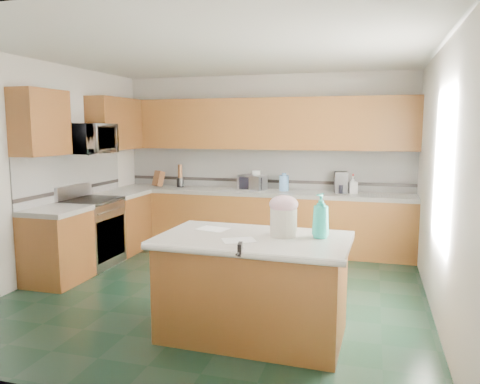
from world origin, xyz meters
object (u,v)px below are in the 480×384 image
(soap_bottle_island, at_px, (321,216))
(toaster_oven, at_px, (252,183))
(knife_block, at_px, (158,179))
(island_top, at_px, (253,240))
(treat_jar, at_px, (283,222))
(island_base, at_px, (253,290))
(coffee_maker, at_px, (341,182))

(soap_bottle_island, distance_m, toaster_oven, 3.26)
(knife_block, bearing_deg, island_top, -28.82)
(treat_jar, distance_m, knife_block, 3.99)
(island_base, relative_size, coffee_maker, 5.02)
(island_top, bearing_deg, island_base, 0.00)
(island_base, height_order, toaster_oven, toaster_oven)
(island_base, height_order, soap_bottle_island, soap_bottle_island)
(island_top, xyz_separation_m, soap_bottle_island, (0.58, 0.12, 0.23))
(island_top, relative_size, knife_block, 6.68)
(knife_block, distance_m, coffee_maker, 2.95)
(island_base, relative_size, island_top, 0.94)
(island_base, distance_m, soap_bottle_island, 0.90)
(knife_block, relative_size, toaster_oven, 0.64)
(soap_bottle_island, bearing_deg, toaster_oven, 138.91)
(island_top, height_order, soap_bottle_island, soap_bottle_island)
(treat_jar, xyz_separation_m, knife_block, (-2.65, 2.98, 0.00))
(treat_jar, bearing_deg, island_base, 178.53)
(island_base, xyz_separation_m, soap_bottle_island, (0.58, 0.12, 0.69))
(island_top, bearing_deg, toaster_oven, 106.42)
(knife_block, height_order, toaster_oven, knife_block)
(toaster_oven, bearing_deg, soap_bottle_island, -48.54)
(toaster_oven, height_order, coffee_maker, coffee_maker)
(treat_jar, bearing_deg, knife_block, 110.38)
(island_base, bearing_deg, island_top, 0.00)
(treat_jar, height_order, coffee_maker, coffee_maker)
(island_base, xyz_separation_m, coffee_maker, (0.55, 3.10, 0.65))
(knife_block, distance_m, toaster_oven, 1.60)
(treat_jar, bearing_deg, coffee_maker, 63.07)
(island_base, xyz_separation_m, knife_block, (-2.40, 3.07, 0.62))
(soap_bottle_island, relative_size, knife_block, 1.56)
(island_top, xyz_separation_m, knife_block, (-2.40, 3.07, 0.16))
(island_base, bearing_deg, coffee_maker, 81.78)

